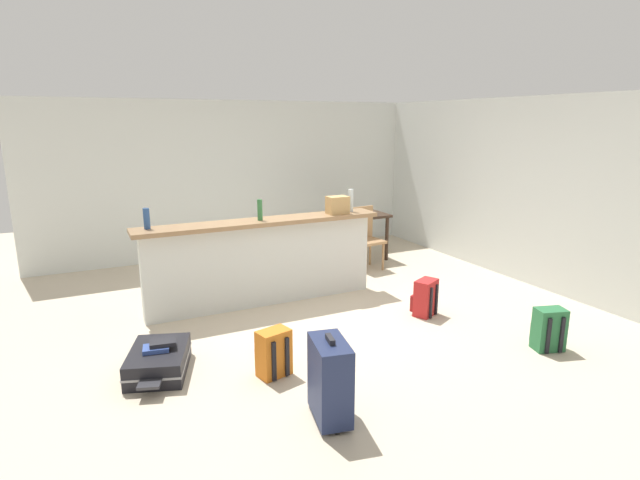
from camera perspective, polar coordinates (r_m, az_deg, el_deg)
The scene contains 17 objects.
ground_plane at distance 5.97m, azimuth 0.14°, elevation -8.31°, with size 13.00×13.00×0.05m, color beige.
wall_back at distance 8.44m, azimuth -9.07°, elevation 6.93°, with size 6.60×0.10×2.50m, color silver.
wall_right at distance 7.67m, azimuth 20.12°, elevation 5.63°, with size 0.10×6.00×2.50m, color silver.
partition_half_wall at distance 6.08m, azimuth -6.51°, elevation -2.77°, with size 2.80×0.20×0.99m, color silver.
bar_countertop at distance 5.96m, azimuth -6.64°, elevation 2.06°, with size 2.96×0.40×0.05m, color #93704C.
bottle_blue at distance 5.71m, azimuth -19.12°, elevation 2.32°, with size 0.07×0.07×0.23m, color #284C89.
bottle_green at distance 5.91m, azimuth -6.85°, elevation 3.42°, with size 0.06×0.06×0.25m, color #2D6B38.
bottle_clear at distance 6.44m, azimuth 3.51°, elevation 4.51°, with size 0.07×0.07×0.29m, color silver.
grocery_bag at distance 6.29m, azimuth 2.01°, elevation 4.00°, with size 0.26×0.18×0.22m, color tan.
dining_table at distance 8.01m, azimuth 3.39°, elevation 2.35°, with size 1.10×0.80×0.74m.
dining_chair_near_partition at distance 7.54m, azimuth 5.16°, elevation 0.60°, with size 0.44×0.44×0.93m.
suitcase_flat_black at distance 4.79m, azimuth -17.88°, elevation -12.96°, with size 0.69×0.89×0.22m.
backpack_orange at distance 4.51m, azimuth -5.34°, elevation -12.72°, with size 0.32×0.29×0.42m.
backpack_green at distance 5.43m, azimuth 24.55°, elevation -9.26°, with size 0.32×0.30×0.42m.
suitcase_upright_navy at distance 3.83m, azimuth 1.14°, elevation -15.57°, with size 0.32×0.48×0.67m.
backpack_red at distance 5.91m, azimuth 11.85°, elevation -6.48°, with size 0.33×0.32×0.42m.
book_stack at distance 4.72m, azimuth -17.82°, elevation -11.36°, with size 0.30×0.21×0.08m.
Camera 1 is at (-2.44, -4.98, 2.19)m, focal length 28.14 mm.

